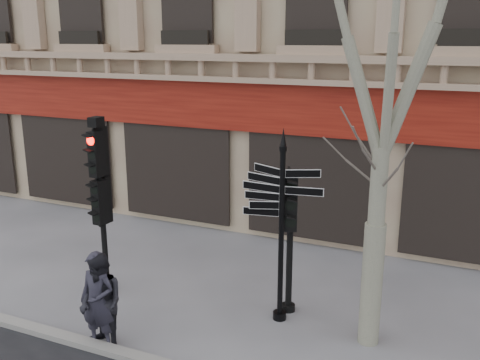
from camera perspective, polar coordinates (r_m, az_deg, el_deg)
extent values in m
plane|color=#5C5C60|center=(10.31, -0.94, -16.21)|extent=(80.00, 80.00, 0.00)
cube|color=#5C0E09|center=(13.52, 7.78, 7.42)|extent=(28.00, 0.25, 1.30)
cube|color=#977B62|center=(13.21, 7.64, 11.48)|extent=(28.00, 0.35, 0.74)
cylinder|color=black|center=(10.14, 4.41, -6.24)|extent=(0.10, 0.10, 3.36)
cylinder|color=black|center=(10.82, 4.24, -14.20)|extent=(0.26, 0.26, 0.15)
cone|color=black|center=(9.61, 4.64, 4.61)|extent=(0.11, 0.11, 0.34)
cylinder|color=black|center=(11.67, -14.47, -3.49)|extent=(0.12, 0.12, 3.49)
cylinder|color=black|center=(12.28, -13.96, -10.92)|extent=(0.26, 0.26, 0.14)
cube|color=black|center=(11.58, -14.56, -2.21)|extent=(0.44, 0.32, 0.95)
cube|color=black|center=(11.33, -14.89, 2.75)|extent=(0.44, 0.32, 0.95)
sphere|color=#FF0C05|center=(11.29, -14.98, 4.01)|extent=(0.20, 0.20, 0.20)
cube|color=black|center=(11.22, -15.11, 6.01)|extent=(0.24, 0.29, 0.20)
cylinder|color=black|center=(10.56, 5.33, -6.88)|extent=(0.14, 0.14, 2.85)
cylinder|color=black|center=(11.13, 5.16, -13.32)|extent=(0.30, 0.30, 0.16)
cube|color=black|center=(10.26, 5.45, -2.30)|extent=(0.58, 0.51, 1.08)
cylinder|color=gray|center=(9.86, 13.87, -10.77)|extent=(0.37, 0.37, 2.26)
cylinder|color=gray|center=(9.25, 14.54, -0.95)|extent=(0.29, 0.29, 1.44)
imported|color=#24222E|center=(9.85, -14.95, -12.40)|extent=(0.68, 0.47, 1.79)
imported|color=black|center=(9.81, -14.60, -12.56)|extent=(1.03, 0.92, 1.77)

